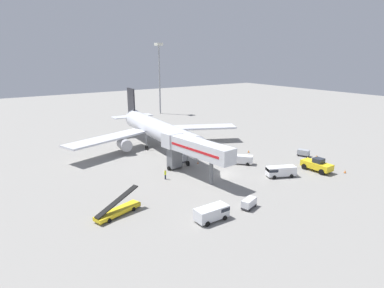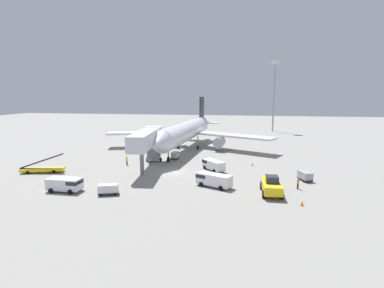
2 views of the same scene
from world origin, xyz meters
name	(u,v)px [view 2 (image 2 of 2)]	position (x,y,z in m)	size (l,w,h in m)	color
ground_plane	(175,172)	(0.00, 0.00, 0.00)	(300.00, 300.00, 0.00)	gray
airplane_at_gate	(187,131)	(-2.08, 22.25, 4.68)	(43.83, 44.27, 13.04)	silver
jet_bridge	(148,140)	(-5.72, 2.41, 5.40)	(4.99, 17.16, 7.25)	silver
pushback_tug	(271,185)	(15.89, -9.05, 1.23)	(2.80, 5.96, 2.65)	yellow
belt_loader_truck	(42,168)	(-23.11, -4.31, 0.78)	(7.40, 3.72, 3.37)	yellow
service_van_far_right	(65,184)	(-12.98, -13.00, 1.11)	(4.78, 2.39, 1.93)	silver
service_van_mid_left	(213,165)	(6.55, 2.62, 1.07)	(4.58, 4.88, 1.85)	white
service_van_rear_left	(213,179)	(7.55, -7.13, 1.13)	(5.70, 3.91, 1.96)	white
baggage_cart_far_center	(305,176)	(21.79, -1.49, 0.82)	(2.16, 2.80, 1.48)	#38383D
baggage_cart_outer_right	(175,155)	(-2.48, 10.54, 0.87)	(1.34, 2.16, 1.57)	#38383D
baggage_cart_near_center	(108,189)	(-6.34, -13.26, 0.80)	(2.95, 2.05, 1.44)	#38383D
ground_crew_worker_foreground	(298,183)	(19.93, -6.12, 0.91)	(0.46, 0.46, 1.72)	#1E2333
ground_crew_worker_midground	(127,160)	(-10.63, 3.85, 0.96)	(0.47, 0.47, 1.82)	#1E2333
safety_cone_alpha	(252,164)	(13.73, 7.46, 0.29)	(0.38, 0.38, 0.59)	black
safety_cone_bravo	(302,203)	(19.33, -12.95, 0.30)	(0.40, 0.40, 0.62)	black
safety_cone_charlie	(181,161)	(-0.58, 7.70, 0.23)	(0.31, 0.31, 0.48)	black
apron_light_mast	(275,83)	(22.56, 64.78, 18.02)	(2.40, 2.40, 26.03)	#93969B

